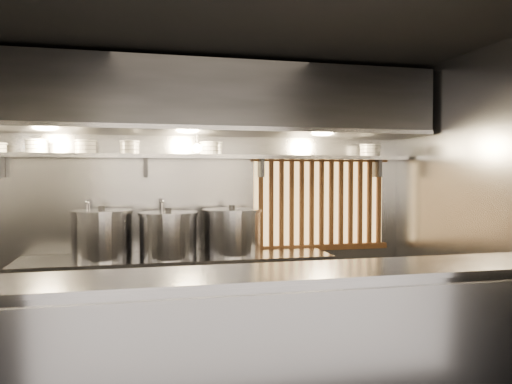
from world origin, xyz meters
name	(u,v)px	position (x,y,z in m)	size (l,w,h in m)	color
ceiling	(228,29)	(0.00, 0.00, 2.80)	(4.50, 4.50, 0.00)	black
wall_back	(204,203)	(0.00, 1.50, 1.40)	(4.50, 4.50, 0.00)	gray
wall_right	(483,209)	(2.25, 0.00, 1.40)	(3.00, 3.00, 0.00)	gray
serving_counter	(257,367)	(0.00, -0.96, 0.57)	(4.50, 0.56, 1.13)	#98989D
cooking_bench	(178,302)	(-0.30, 1.13, 0.45)	(3.00, 0.70, 0.90)	#98989D
bowl_shelf	(206,157)	(0.00, 1.32, 1.88)	(4.40, 0.34, 0.04)	#98989D
exhaust_hood	(209,100)	(0.00, 1.10, 2.42)	(4.40, 0.81, 0.65)	#2D2D30
wood_screen	(321,203)	(1.30, 1.45, 1.38)	(1.56, 0.09, 1.04)	#F5C26E
faucet_left	(89,214)	(-1.15, 1.37, 1.31)	(0.04, 0.30, 0.50)	silver
faucet_right	(161,213)	(-0.45, 1.37, 1.31)	(0.04, 0.30, 0.50)	silver
pendant_bulb	(197,148)	(-0.10, 1.20, 1.96)	(0.09, 0.09, 0.19)	#2D2D30
stock_pot_left	(102,234)	(-1.01, 1.13, 1.13)	(0.76, 0.76, 0.50)	#98989D
stock_pot_mid	(168,234)	(-0.40, 1.09, 1.12)	(0.60, 0.60, 0.48)	#98989D
stock_pot_right	(232,231)	(0.24, 1.14, 1.13)	(0.73, 0.73, 0.49)	#98989D
bowl_stack_1	(37,146)	(-1.61, 1.32, 1.97)	(0.22, 0.22, 0.13)	silver
bowl_stack_2	(86,147)	(-1.17, 1.32, 1.97)	(0.21, 0.21, 0.13)	silver
bowl_stack_3	(130,147)	(-0.76, 1.32, 1.97)	(0.20, 0.20, 0.13)	silver
bowl_stack_4	(211,148)	(0.06, 1.32, 1.97)	(0.24, 0.24, 0.13)	silver
bowl_stack_5	(370,150)	(1.83, 1.32, 1.97)	(0.24, 0.24, 0.13)	silver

